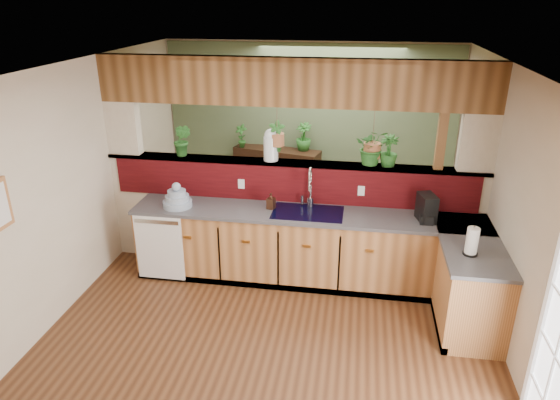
% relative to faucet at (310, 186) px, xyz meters
% --- Properties ---
extents(ground, '(4.60, 7.00, 0.01)m').
position_rel_faucet_xyz_m(ground, '(-0.25, -1.13, -1.18)').
color(ground, '#4D2C17').
rests_on(ground, ground).
extents(ceiling, '(4.60, 7.00, 0.01)m').
position_rel_faucet_xyz_m(ceiling, '(-0.25, -1.13, 1.42)').
color(ceiling, brown).
rests_on(ceiling, ground).
extents(wall_back, '(4.60, 0.02, 2.60)m').
position_rel_faucet_xyz_m(wall_back, '(-0.25, 2.37, 0.12)').
color(wall_back, beige).
rests_on(wall_back, ground).
extents(wall_left, '(0.02, 7.00, 2.60)m').
position_rel_faucet_xyz_m(wall_left, '(-2.55, -1.13, 0.12)').
color(wall_left, beige).
rests_on(wall_left, ground).
extents(wall_right, '(0.02, 7.00, 2.60)m').
position_rel_faucet_xyz_m(wall_right, '(2.05, -1.13, 0.12)').
color(wall_right, beige).
rests_on(wall_right, ground).
extents(pass_through_partition, '(4.60, 0.21, 2.60)m').
position_rel_faucet_xyz_m(pass_through_partition, '(-0.22, 0.22, 0.02)').
color(pass_through_partition, beige).
rests_on(pass_through_partition, ground).
extents(pass_through_ledge, '(4.60, 0.21, 0.04)m').
position_rel_faucet_xyz_m(pass_through_ledge, '(-0.25, 0.22, 0.19)').
color(pass_through_ledge, brown).
rests_on(pass_through_ledge, ground).
extents(header_beam, '(4.60, 0.15, 0.55)m').
position_rel_faucet_xyz_m(header_beam, '(-0.25, 0.22, 1.15)').
color(header_beam, brown).
rests_on(header_beam, ground).
extents(sage_backwall, '(4.55, 0.02, 2.55)m').
position_rel_faucet_xyz_m(sage_backwall, '(-0.25, 2.35, 0.12)').
color(sage_backwall, '#4E6142').
rests_on(sage_backwall, ground).
extents(countertop, '(4.14, 1.52, 0.90)m').
position_rel_faucet_xyz_m(countertop, '(0.58, -0.26, -0.73)').
color(countertop, '#996235').
rests_on(countertop, ground).
extents(dishwasher, '(0.58, 0.03, 0.82)m').
position_rel_faucet_xyz_m(dishwasher, '(-1.73, -0.46, -0.72)').
color(dishwasher, white).
rests_on(dishwasher, ground).
extents(navy_sink, '(0.82, 0.50, 0.18)m').
position_rel_faucet_xyz_m(navy_sink, '(-0.00, -0.15, -0.35)').
color(navy_sink, black).
rests_on(navy_sink, countertop).
extents(faucet, '(0.23, 0.22, 0.51)m').
position_rel_faucet_xyz_m(faucet, '(0.00, 0.00, 0.00)').
color(faucet, '#B7B7B2').
rests_on(faucet, countertop).
extents(dish_stack, '(0.35, 0.35, 0.30)m').
position_rel_faucet_xyz_m(dish_stack, '(-1.55, -0.22, -0.18)').
color(dish_stack, '#8D9FB6').
rests_on(dish_stack, countertop).
extents(soap_dispenser, '(0.11, 0.11, 0.19)m').
position_rel_faucet_xyz_m(soap_dispenser, '(-0.44, -0.11, -0.18)').
color(soap_dispenser, '#3A2115').
rests_on(soap_dispenser, countertop).
extents(coffee_maker, '(0.16, 0.28, 0.31)m').
position_rel_faucet_xyz_m(coffee_maker, '(1.32, -0.17, -0.13)').
color(coffee_maker, black).
rests_on(coffee_maker, countertop).
extents(paper_towel, '(0.14, 0.14, 0.30)m').
position_rel_faucet_xyz_m(paper_towel, '(1.67, -0.90, -0.14)').
color(paper_towel, black).
rests_on(paper_towel, countertop).
extents(glass_jar, '(0.17, 0.17, 0.39)m').
position_rel_faucet_xyz_m(glass_jar, '(-0.50, 0.22, 0.41)').
color(glass_jar, silver).
rests_on(glass_jar, pass_through_ledge).
extents(ledge_plant_left, '(0.25, 0.21, 0.40)m').
position_rel_faucet_xyz_m(ledge_plant_left, '(-1.60, 0.22, 0.42)').
color(ledge_plant_left, '#20541D').
rests_on(ledge_plant_left, pass_through_ledge).
extents(ledge_plant_right, '(0.24, 0.24, 0.37)m').
position_rel_faucet_xyz_m(ledge_plant_right, '(0.88, 0.22, 0.40)').
color(ledge_plant_right, '#20541D').
rests_on(ledge_plant_right, pass_through_ledge).
extents(hanging_plant_a, '(0.21, 0.17, 0.48)m').
position_rel_faucet_xyz_m(hanging_plant_a, '(-0.43, 0.22, 0.63)').
color(hanging_plant_a, brown).
rests_on(hanging_plant_a, header_beam).
extents(hanging_plant_b, '(0.39, 0.34, 0.56)m').
position_rel_faucet_xyz_m(hanging_plant_b, '(0.69, 0.22, 0.62)').
color(hanging_plant_b, brown).
rests_on(hanging_plant_b, header_beam).
extents(shelving_console, '(1.44, 0.68, 0.93)m').
position_rel_faucet_xyz_m(shelving_console, '(-0.75, 2.12, -0.68)').
color(shelving_console, black).
rests_on(shelving_console, ground).
extents(shelf_plant_a, '(0.23, 0.19, 0.37)m').
position_rel_faucet_xyz_m(shelf_plant_a, '(-1.32, 2.12, -0.03)').
color(shelf_plant_a, '#20541D').
rests_on(shelf_plant_a, shelving_console).
extents(shelf_plant_b, '(0.28, 0.28, 0.44)m').
position_rel_faucet_xyz_m(shelf_plant_b, '(-0.32, 2.12, 0.01)').
color(shelf_plant_b, '#20541D').
rests_on(shelf_plant_b, shelving_console).
extents(floor_plant, '(0.85, 0.80, 0.77)m').
position_rel_faucet_xyz_m(floor_plant, '(0.23, 0.98, -0.79)').
color(floor_plant, '#20541D').
rests_on(floor_plant, ground).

